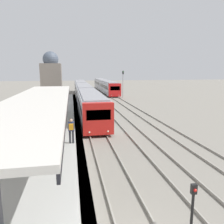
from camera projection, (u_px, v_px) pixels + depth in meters
platform_canopy at (39, 100)px, 15.02m from camera, size 4.00×22.70×2.91m
person_on_platform at (71, 129)px, 14.36m from camera, size 0.40×0.40×1.66m
train_near at (84, 92)px, 39.35m from camera, size 2.64×43.95×3.11m
train_far at (105, 85)px, 59.10m from camera, size 2.63×28.83×3.09m
signal_post_near at (193, 202)px, 7.67m from camera, size 0.20×0.22×1.77m
signal_mast_far at (123, 81)px, 45.18m from camera, size 0.28×0.29×5.57m
distant_domed_building at (51, 75)px, 51.57m from camera, size 4.67×4.67×10.01m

